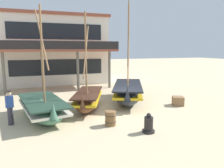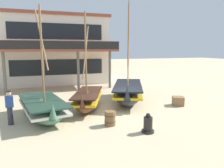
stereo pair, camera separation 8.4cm
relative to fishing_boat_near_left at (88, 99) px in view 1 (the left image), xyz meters
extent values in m
plane|color=#CCB78E|center=(1.68, -0.64, -0.60)|extent=(120.00, 120.00, 0.00)
ellipsoid|color=brown|center=(0.01, 0.02, -0.07)|extent=(2.78, 4.37, 1.06)
cube|color=gold|center=(0.01, 0.02, 0.06)|extent=(2.73, 4.22, 0.13)
cube|color=#351E13|center=(0.01, 0.02, 0.42)|extent=(2.79, 4.30, 0.07)
cone|color=brown|center=(-0.72, -1.84, 0.41)|extent=(0.35, 0.35, 0.74)
cylinder|color=olive|center=(-0.18, -0.47, 2.61)|extent=(0.10, 0.10, 4.94)
cylinder|color=olive|center=(-0.18, -0.47, 2.94)|extent=(0.88, 2.11, 2.95)
cube|color=olive|center=(0.12, 0.31, 0.30)|extent=(1.26, 0.62, 0.06)
ellipsoid|color=#2D333D|center=(3.04, 0.89, 0.01)|extent=(3.87, 5.74, 1.23)
cube|color=gold|center=(3.04, 0.89, 0.17)|extent=(3.80, 5.54, 0.15)
cube|color=black|center=(3.04, 0.89, 0.58)|extent=(3.87, 5.66, 0.09)
cone|color=#2D333D|center=(1.95, -1.51, 0.57)|extent=(0.47, 0.47, 0.86)
cylinder|color=olive|center=(2.76, 0.27, 3.03)|extent=(0.10, 0.10, 5.53)
cylinder|color=olive|center=(2.76, 0.27, 3.69)|extent=(0.85, 1.77, 5.25)
cube|color=olive|center=(3.21, 1.27, 0.45)|extent=(1.59, 0.84, 0.06)
ellipsoid|color=#427056|center=(-2.68, -0.96, -0.09)|extent=(2.59, 4.82, 1.02)
cube|color=silver|center=(-2.68, -0.96, 0.03)|extent=(2.58, 4.64, 0.12)
cube|color=#243D2F|center=(-2.68, -0.96, 0.37)|extent=(2.63, 4.74, 0.07)
cone|color=#427056|center=(-2.29, -3.12, 0.36)|extent=(0.42, 0.42, 0.71)
cylinder|color=olive|center=(-2.58, -1.52, 2.60)|extent=(0.10, 0.10, 4.99)
cylinder|color=olive|center=(-2.58, -1.52, 3.58)|extent=(0.49, 2.32, 2.99)
cube|color=olive|center=(-2.74, -0.62, 0.26)|extent=(1.72, 0.46, 0.06)
cylinder|color=#33333D|center=(-4.18, -1.47, -0.16)|extent=(0.26, 0.26, 0.88)
cube|color=#2D4C99|center=(-4.18, -1.47, 0.55)|extent=(0.39, 0.27, 0.54)
sphere|color=beige|center=(-4.18, -1.47, 0.94)|extent=(0.22, 0.22, 0.22)
cylinder|color=#2D2823|center=(-4.18, -1.47, 1.06)|extent=(0.24, 0.24, 0.05)
cylinder|color=black|center=(1.64, -4.55, -0.55)|extent=(0.56, 0.56, 0.10)
cylinder|color=black|center=(1.64, -4.55, -0.20)|extent=(0.39, 0.39, 0.60)
sphere|color=black|center=(1.64, -4.55, 0.17)|extent=(0.22, 0.22, 0.22)
cylinder|color=brown|center=(0.35, -3.16, -0.25)|extent=(0.52, 0.52, 0.70)
torus|color=black|center=(0.35, -3.16, -0.10)|extent=(0.56, 0.56, 0.03)
torus|color=black|center=(0.35, -3.16, -0.41)|extent=(0.56, 0.56, 0.03)
cube|color=olive|center=(5.72, -1.13, -0.32)|extent=(0.92, 0.92, 0.57)
cube|color=silver|center=(-0.86, 12.30, 2.80)|extent=(10.44, 6.78, 6.81)
cube|color=brown|center=(-0.86, 12.30, 6.35)|extent=(10.86, 7.05, 0.30)
cube|color=black|center=(-0.86, 8.88, 1.27)|extent=(8.77, 0.06, 1.50)
cube|color=black|center=(-0.86, 8.88, 4.67)|extent=(8.77, 0.06, 1.50)
cube|color=brown|center=(-0.86, 7.47, 2.90)|extent=(10.44, 2.87, 0.20)
cylinder|color=#666056|center=(-5.34, 6.47, 1.10)|extent=(0.24, 0.24, 3.40)
cylinder|color=#666056|center=(-2.35, 6.47, 1.10)|extent=(0.24, 0.24, 3.40)
cylinder|color=#666056|center=(0.63, 6.47, 1.10)|extent=(0.24, 0.24, 3.40)
cylinder|color=#666056|center=(3.61, 6.47, 1.10)|extent=(0.24, 0.24, 3.40)
cube|color=black|center=(-0.86, 6.10, 3.35)|extent=(10.44, 0.08, 0.70)
camera|label=1|loc=(-2.91, -12.50, 3.05)|focal=34.41mm
camera|label=2|loc=(-2.83, -12.53, 3.05)|focal=34.41mm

